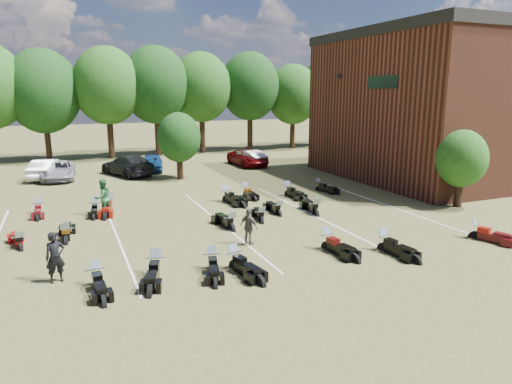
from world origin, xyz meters
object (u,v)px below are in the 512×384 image
person_grey (249,227)px  motorcycle_3 (212,269)px  car_4 (152,163)px  motorcycle_7 (21,250)px  motorcycle_0 (97,286)px  motorcycle_14 (39,213)px  person_green (103,198)px  person_black (55,257)px

person_grey → motorcycle_3: size_ratio=0.75×
car_4 → motorcycle_7: (-8.59, -17.12, -0.69)m
motorcycle_0 → motorcycle_14: (-2.15, 11.05, 0.00)m
motorcycle_7 → motorcycle_14: 6.06m
motorcycle_0 → motorcycle_7: size_ratio=1.05×
motorcycle_0 → motorcycle_7: (-2.63, 5.01, 0.00)m
car_4 → motorcycle_14: 13.75m
person_green → motorcycle_3: bearing=79.0°
motorcycle_0 → motorcycle_3: 4.05m
motorcycle_0 → motorcycle_7: bearing=114.2°
car_4 → person_green: bearing=-98.9°
car_4 → person_black: person_black is taller
motorcycle_14 → person_black: bearing=-84.6°
person_green → motorcycle_14: bearing=-59.7°
motorcycle_3 → motorcycle_14: motorcycle_3 is taller
person_grey → motorcycle_14: 12.50m
person_grey → motorcycle_14: person_grey is taller
motorcycle_0 → motorcycle_7: motorcycle_0 is taller
motorcycle_14 → person_grey: bearing=-47.0°
person_black → motorcycle_3: size_ratio=0.83×
motorcycle_0 → motorcycle_7: 5.66m
person_black → motorcycle_7: bearing=95.9°
person_black → motorcycle_14: 10.25m
car_4 → motorcycle_14: bearing=-114.3°
person_black → motorcycle_14: bearing=82.2°
car_4 → motorcycle_0: size_ratio=1.86×
person_grey → motorcycle_7: bearing=44.1°
person_black → motorcycle_3: bearing=-23.6°
person_black → person_grey: size_ratio=1.11×
car_4 → motorcycle_3: bearing=-83.0°
car_4 → motorcycle_0: car_4 is taller
person_black → motorcycle_0: person_black is taller
person_black → person_grey: (7.56, 1.04, -0.09)m
person_black → motorcycle_3: person_black is taller
motorcycle_0 → motorcycle_3: (4.05, -0.11, 0.00)m
person_green → motorcycle_14: (-3.18, 1.88, -0.98)m
car_4 → person_black: (-7.18, -21.25, 0.20)m
person_grey → motorcycle_0: size_ratio=0.74×
person_grey → motorcycle_7: 9.52m
person_grey → motorcycle_14: size_ratio=0.77×
car_4 → person_green: size_ratio=2.06×
person_grey → motorcycle_7: person_grey is taller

